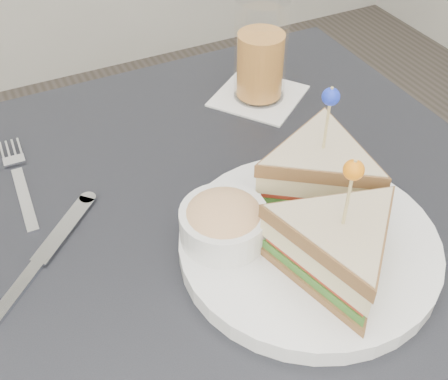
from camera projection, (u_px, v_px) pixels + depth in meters
table at (220, 269)px, 0.72m from camera, size 0.80×0.80×0.75m
plate_meal at (314, 217)px, 0.62m from camera, size 0.36×0.36×0.17m
cutlery_fork at (19, 178)px, 0.74m from camera, size 0.03×0.19×0.01m
cutlery_knife at (42, 257)px, 0.63m from camera, size 0.16×0.16×0.01m
drink_set at (260, 56)px, 0.84m from camera, size 0.18×0.18×0.16m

